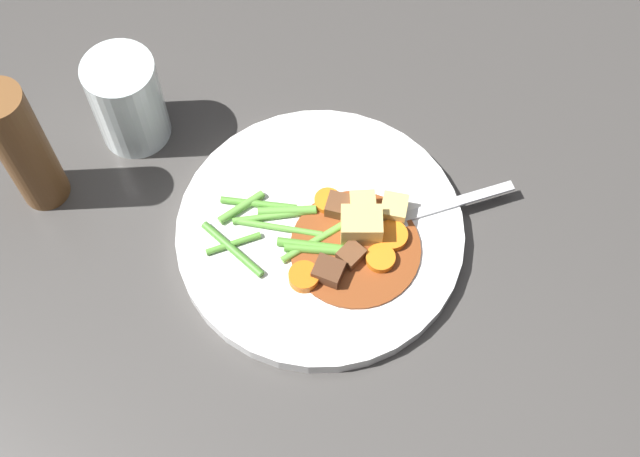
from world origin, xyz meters
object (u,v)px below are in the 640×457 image
(potato_chunk_0, at_px, (363,205))
(potato_chunk_2, at_px, (394,209))
(carrot_slice_0, at_px, (391,236))
(fork, at_px, (425,211))
(carrot_slice_2, at_px, (380,259))
(pepper_mill, at_px, (23,148))
(carrot_slice_3, at_px, (327,201))
(carrot_slice_1, at_px, (305,277))
(potato_chunk_1, at_px, (361,226))
(water_glass, at_px, (127,101))
(dinner_plate, at_px, (320,233))
(meat_chunk_0, at_px, (351,255))
(meat_chunk_2, at_px, (340,207))
(meat_chunk_1, at_px, (328,272))

(potato_chunk_0, xyz_separation_m, potato_chunk_2, (0.03, 0.00, -0.00))
(carrot_slice_0, distance_m, potato_chunk_0, 0.04)
(potato_chunk_0, bearing_deg, fork, 14.17)
(potato_chunk_0, bearing_deg, carrot_slice_0, -33.26)
(carrot_slice_2, distance_m, pepper_mill, 0.35)
(carrot_slice_0, xyz_separation_m, carrot_slice_3, (-0.07, 0.02, -0.00))
(carrot_slice_0, xyz_separation_m, fork, (0.02, 0.04, -0.00))
(fork, bearing_deg, pepper_mill, -169.66)
(carrot_slice_0, xyz_separation_m, potato_chunk_2, (-0.00, 0.03, 0.00))
(potato_chunk_0, xyz_separation_m, pepper_mill, (-0.32, -0.05, 0.05))
(carrot_slice_1, relative_size, pepper_mill, 0.18)
(potato_chunk_1, bearing_deg, water_glass, 165.96)
(dinner_plate, distance_m, meat_chunk_0, 0.05)
(potato_chunk_1, bearing_deg, dinner_plate, -172.45)
(carrot_slice_1, height_order, potato_chunk_2, potato_chunk_2)
(potato_chunk_0, bearing_deg, dinner_plate, -139.02)
(carrot_slice_1, bearing_deg, fork, 47.42)
(carrot_slice_3, height_order, meat_chunk_0, meat_chunk_0)
(carrot_slice_3, relative_size, potato_chunk_0, 1.08)
(fork, xyz_separation_m, pepper_mill, (-0.38, -0.07, 0.06))
(carrot_slice_2, bearing_deg, dinner_plate, 163.66)
(potato_chunk_1, bearing_deg, carrot_slice_2, -43.90)
(fork, bearing_deg, water_glass, 175.42)
(potato_chunk_2, distance_m, pepper_mill, 0.35)
(meat_chunk_2, bearing_deg, pepper_mill, -170.89)
(carrot_slice_2, distance_m, potato_chunk_0, 0.06)
(potato_chunk_2, bearing_deg, fork, 19.66)
(meat_chunk_0, relative_size, pepper_mill, 0.14)
(potato_chunk_0, xyz_separation_m, water_glass, (-0.25, 0.04, 0.02))
(potato_chunk_0, bearing_deg, meat_chunk_2, -163.61)
(carrot_slice_1, bearing_deg, carrot_slice_3, 91.10)
(potato_chunk_1, bearing_deg, potato_chunk_2, 49.12)
(water_glass, distance_m, pepper_mill, 0.12)
(carrot_slice_3, bearing_deg, meat_chunk_1, -73.79)
(potato_chunk_2, bearing_deg, carrot_slice_3, -174.65)
(carrot_slice_0, xyz_separation_m, potato_chunk_1, (-0.03, -0.00, 0.01))
(potato_chunk_2, relative_size, meat_chunk_0, 1.15)
(pepper_mill, bearing_deg, meat_chunk_0, 0.03)
(carrot_slice_3, bearing_deg, fork, 9.90)
(carrot_slice_2, distance_m, meat_chunk_0, 0.03)
(potato_chunk_1, xyz_separation_m, water_glass, (-0.26, 0.06, 0.02))
(carrot_slice_0, xyz_separation_m, carrot_slice_1, (-0.07, -0.06, 0.00))
(meat_chunk_1, height_order, meat_chunk_2, same)
(carrot_slice_0, relative_size, meat_chunk_2, 1.23)
(meat_chunk_2, xyz_separation_m, water_glass, (-0.23, 0.05, 0.03))
(carrot_slice_2, distance_m, carrot_slice_3, 0.08)
(potato_chunk_0, xyz_separation_m, meat_chunk_0, (0.00, -0.05, -0.00))
(water_glass, bearing_deg, pepper_mill, -123.33)
(carrot_slice_0, xyz_separation_m, potato_chunk_0, (-0.03, 0.02, 0.01))
(fork, xyz_separation_m, water_glass, (-0.31, 0.03, 0.03))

